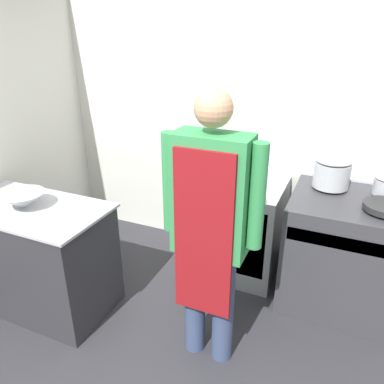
# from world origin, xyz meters

# --- Properties ---
(wall_back) EXTENTS (8.00, 0.05, 2.70)m
(wall_back) POSITION_xyz_m (0.00, 2.18, 1.35)
(wall_back) COLOR silver
(wall_back) RESTS_ON ground_plane
(prep_counter) EXTENTS (1.17, 0.64, 0.87)m
(prep_counter) POSITION_xyz_m (-1.04, 0.70, 0.43)
(prep_counter) COLOR #2D2D33
(prep_counter) RESTS_ON ground_plane
(stove) EXTENTS (0.92, 0.79, 0.93)m
(stove) POSITION_xyz_m (1.16, 1.70, 0.46)
(stove) COLOR #38383D
(stove) RESTS_ON ground_plane
(fridge_unit) EXTENTS (0.70, 0.66, 0.86)m
(fridge_unit) POSITION_xyz_m (0.27, 1.79, 0.43)
(fridge_unit) COLOR #93999E
(fridge_unit) RESTS_ON ground_plane
(person_cook) EXTENTS (0.62, 0.24, 1.80)m
(person_cook) POSITION_xyz_m (0.37, 0.75, 1.02)
(person_cook) COLOR #38476B
(person_cook) RESTS_ON ground_plane
(mixing_bowl) EXTENTS (0.32, 0.32, 0.12)m
(mixing_bowl) POSITION_xyz_m (-1.06, 0.68, 0.93)
(mixing_bowl) COLOR #B2B5BC
(mixing_bowl) RESTS_ON prep_counter
(stock_pot) EXTENTS (0.27, 0.27, 0.24)m
(stock_pot) POSITION_xyz_m (0.96, 1.84, 1.05)
(stock_pot) COLOR #B2B5BC
(stock_pot) RESTS_ON stove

